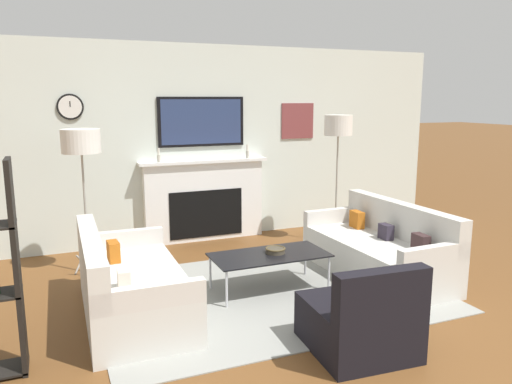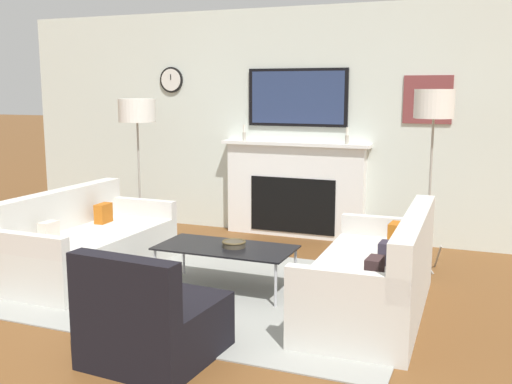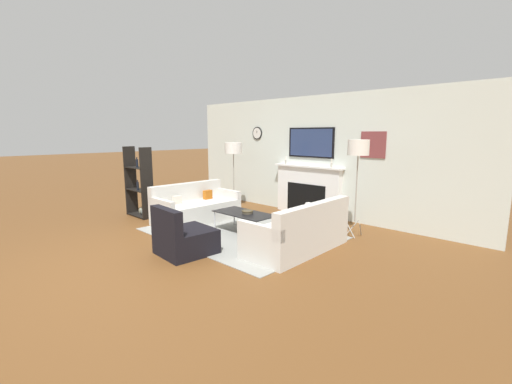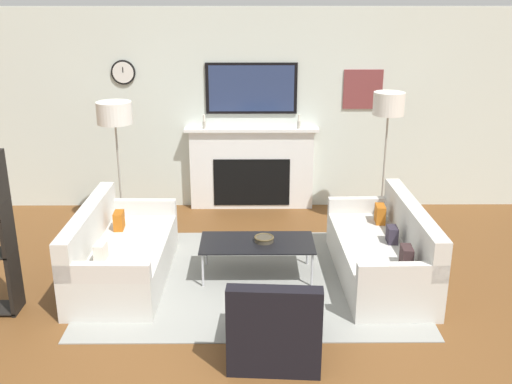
% 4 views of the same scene
% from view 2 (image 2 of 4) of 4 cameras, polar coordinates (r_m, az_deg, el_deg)
% --- Properties ---
extents(fireplace_wall, '(7.57, 0.28, 2.70)m').
position_cam_2_polar(fireplace_wall, '(7.18, 4.00, 5.47)').
color(fireplace_wall, silver).
rests_on(fireplace_wall, ground_plane).
extents(area_rug, '(3.37, 2.45, 0.01)m').
position_cam_2_polar(area_rug, '(5.35, -3.74, -9.36)').
color(area_rug, gray).
rests_on(area_rug, ground_plane).
extents(couch_left, '(0.90, 1.80, 0.79)m').
position_cam_2_polar(couch_left, '(5.98, -15.90, -4.95)').
color(couch_left, silver).
rests_on(couch_left, ground_plane).
extents(couch_right, '(0.87, 1.88, 0.81)m').
position_cam_2_polar(couch_right, '(4.85, 11.33, -8.08)').
color(couch_right, silver).
rests_on(couch_right, ground_plane).
extents(armchair, '(0.80, 0.84, 0.77)m').
position_cam_2_polar(armchair, '(4.04, -9.86, -12.23)').
color(armchair, black).
rests_on(armchair, ground_plane).
extents(coffee_table, '(1.20, 0.59, 0.39)m').
position_cam_2_polar(coffee_table, '(5.28, -2.91, -5.46)').
color(coffee_table, black).
rests_on(coffee_table, ground_plane).
extents(decorative_bowl, '(0.21, 0.21, 0.06)m').
position_cam_2_polar(decorative_bowl, '(5.24, -2.11, -4.93)').
color(decorative_bowl, '#443D2F').
rests_on(decorative_bowl, coffee_table).
extents(floor_lamp_left, '(0.42, 0.42, 1.65)m').
position_cam_2_polar(floor_lamp_left, '(7.04, -11.27, 7.46)').
color(floor_lamp_left, '#9E998E').
rests_on(floor_lamp_left, ground_plane).
extents(floor_lamp_right, '(0.37, 0.37, 1.76)m').
position_cam_2_polar(floor_lamp_right, '(5.93, 16.60, 7.78)').
color(floor_lamp_right, '#9E998E').
rests_on(floor_lamp_right, ground_plane).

